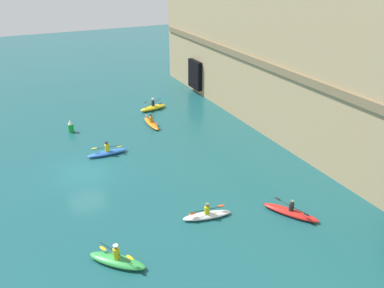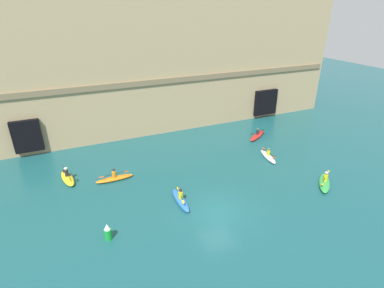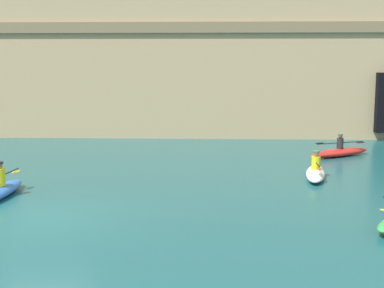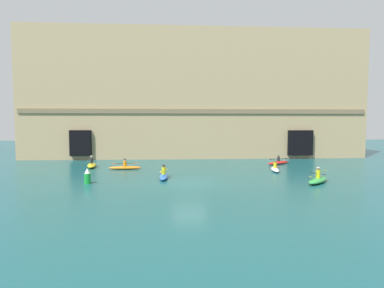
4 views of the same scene
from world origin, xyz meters
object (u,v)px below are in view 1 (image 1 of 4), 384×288
Objects in this scene: kayak_green at (117,260)px; marker_buoy at (71,127)px; kayak_red at (291,212)px; kayak_yellow at (153,107)px; kayak_blue at (107,152)px; kayak_white at (207,215)px; kayak_orange at (151,123)px.

kayak_green is 2.40× the size of marker_buoy.
kayak_green reaches higher than kayak_red.
kayak_green is at bearing 53.88° from kayak_yellow.
kayak_white is at bearing 108.50° from kayak_blue.
kayak_green is 0.93× the size of kayak_white.
kayak_blue is at bearing 17.49° from marker_buoy.
marker_buoy is (-17.94, -9.60, 0.33)m from kayak_red.
kayak_yellow reaches higher than kayak_green.
kayak_yellow is 0.93× the size of kayak_red.
kayak_green is 17.33m from marker_buoy.
kayak_red reaches higher than kayak_white.
marker_buoy is (-5.62, -1.77, 0.30)m from kayak_blue.
kayak_orange is (-14.33, 1.88, 0.01)m from kayak_white.
kayak_yellow is 3.95m from kayak_orange.
kayak_yellow is 0.96× the size of kayak_blue.
kayak_orange is 16.51m from kayak_red.
kayak_green is 0.88× the size of kayak_orange.
kayak_orange reaches higher than kayak_white.
kayak_yellow is 18.29m from kayak_white.
kayak_blue reaches higher than kayak_red.
kayak_red is (0.63, 10.39, -0.03)m from kayak_green.
kayak_white is at bearing 17.36° from marker_buoy.
kayak_yellow reaches higher than kayak_red.
kayak_blue reaches higher than kayak_orange.
kayak_yellow is 1.00× the size of kayak_white.
marker_buoy is (-1.65, -6.88, 0.32)m from kayak_orange.
kayak_yellow is 8.67m from marker_buoy.
kayak_yellow is 2.59× the size of marker_buoy.
marker_buoy is at bearing 75.57° from kayak_orange.
kayak_yellow is at bearing 109.28° from kayak_green.
kayak_orange is at bearing 108.76° from kayak_green.
marker_buoy reaches higher than kayak_orange.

